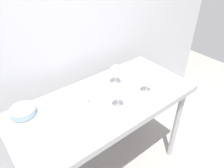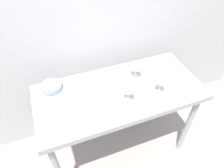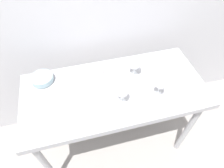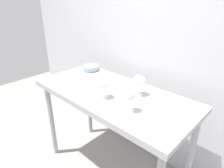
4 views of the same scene
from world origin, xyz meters
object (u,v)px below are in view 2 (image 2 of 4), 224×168
object	(u,v)px
wine_glass_near_right	(161,81)
open_notebook	(106,83)
tasting_bowl	(51,87)
tasting_sheet_lower	(75,100)
wine_glass_far_right	(136,67)
wine_glass_near_center	(129,90)
tasting_sheet_upper	(158,72)

from	to	relation	value
wine_glass_near_right	open_notebook	xyz separation A→B (m)	(-0.37, 0.26, -0.12)
tasting_bowl	tasting_sheet_lower	bearing A→B (deg)	-52.14
wine_glass_far_right	tasting_bowl	distance (m)	0.73
tasting_sheet_lower	open_notebook	bearing A→B (deg)	51.30
open_notebook	wine_glass_near_center	bearing A→B (deg)	-42.65
wine_glass_near_right	tasting_sheet_upper	world-z (taller)	wine_glass_near_right
open_notebook	tasting_sheet_upper	size ratio (longest dim) A/B	2.09
wine_glass_near_right	tasting_sheet_lower	distance (m)	0.70
wine_glass_near_right	wine_glass_far_right	bearing A→B (deg)	113.12
wine_glass_near_right	tasting_bowl	bearing A→B (deg)	156.75
wine_glass_far_right	wine_glass_near_right	bearing A→B (deg)	-66.88
tasting_sheet_lower	tasting_bowl	world-z (taller)	tasting_bowl
open_notebook	tasting_sheet_lower	xyz separation A→B (m)	(-0.30, -0.10, -0.00)
wine_glass_far_right	wine_glass_near_right	distance (m)	0.26
wine_glass_near_right	tasting_sheet_upper	xyz separation A→B (m)	(0.13, 0.23, -0.12)
wine_glass_far_right	tasting_sheet_lower	size ratio (longest dim) A/B	0.73
tasting_sheet_lower	tasting_bowl	size ratio (longest dim) A/B	1.38
wine_glass_near_center	tasting_sheet_upper	size ratio (longest dim) A/B	0.80
wine_glass_near_center	tasting_sheet_lower	bearing A→B (deg)	159.09
wine_glass_far_right	tasting_bowl	xyz separation A→B (m)	(-0.71, 0.11, -0.09)
wine_glass_near_right	open_notebook	distance (m)	0.47
wine_glass_far_right	wine_glass_near_right	size ratio (longest dim) A/B	1.01
wine_glass_far_right	tasting_sheet_lower	xyz separation A→B (m)	(-0.56, -0.08, -0.12)
tasting_sheet_lower	tasting_sheet_upper	bearing A→B (deg)	38.50
wine_glass_far_right	wine_glass_near_right	world-z (taller)	wine_glass_far_right
wine_glass_near_center	tasting_sheet_lower	distance (m)	0.44
wine_glass_near_right	tasting_bowl	distance (m)	0.89
tasting_sheet_upper	tasting_sheet_lower	xyz separation A→B (m)	(-0.80, -0.07, 0.00)
tasting_sheet_lower	tasting_bowl	xyz separation A→B (m)	(-0.15, 0.19, 0.03)
tasting_sheet_upper	wine_glass_near_center	bearing A→B (deg)	-155.98
open_notebook	tasting_sheet_upper	xyz separation A→B (m)	(0.50, -0.02, -0.00)
wine_glass_far_right	open_notebook	size ratio (longest dim) A/B	0.40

